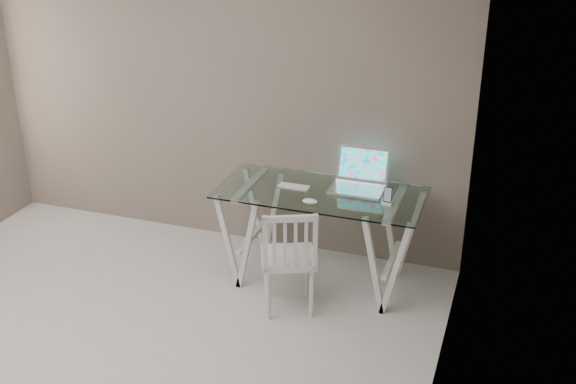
# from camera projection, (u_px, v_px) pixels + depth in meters

# --- Properties ---
(room) EXTENTS (4.50, 4.52, 2.71)m
(room) POSITION_uv_depth(u_px,v_px,m) (28.00, 123.00, 3.66)
(room) COLOR #BBB9B3
(room) RESTS_ON ground
(desk) EXTENTS (1.50, 0.70, 0.75)m
(desk) POSITION_uv_depth(u_px,v_px,m) (320.00, 236.00, 5.40)
(desk) COLOR silver
(desk) RESTS_ON ground
(chair) EXTENTS (0.49, 0.49, 0.81)m
(chair) POSITION_uv_depth(u_px,v_px,m) (289.00, 256.00, 4.98)
(chair) COLOR silver
(chair) RESTS_ON ground
(laptop) EXTENTS (0.39, 0.36, 0.27)m
(laptop) POSITION_uv_depth(u_px,v_px,m) (359.00, 179.00, 5.31)
(laptop) COLOR silver
(laptop) RESTS_ON desk
(keyboard) EXTENTS (0.25, 0.11, 0.01)m
(keyboard) POSITION_uv_depth(u_px,v_px,m) (294.00, 187.00, 5.32)
(keyboard) COLOR silver
(keyboard) RESTS_ON desk
(mouse) EXTENTS (0.11, 0.06, 0.03)m
(mouse) POSITION_uv_depth(u_px,v_px,m) (310.00, 201.00, 5.06)
(mouse) COLOR white
(mouse) RESTS_ON desk
(phone_dock) EXTENTS (0.07, 0.07, 0.13)m
(phone_dock) POSITION_uv_depth(u_px,v_px,m) (387.00, 199.00, 5.04)
(phone_dock) COLOR white
(phone_dock) RESTS_ON desk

